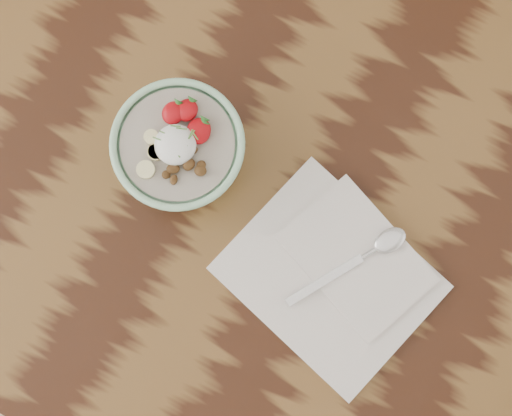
{
  "coord_description": "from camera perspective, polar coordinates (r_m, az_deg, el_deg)",
  "views": [
    {
      "loc": [
        17.62,
        -15.87,
        170.92
      ],
      "look_at": [
        12.51,
        -6.34,
        85.14
      ],
      "focal_mm": 50.0,
      "sensor_mm": 36.0,
      "label": 1
    }
  ],
  "objects": [
    {
      "name": "napkin",
      "position": [
        0.96,
        6.36,
        -5.21
      ],
      "size": [
        30.18,
        26.68,
        1.58
      ],
      "rotation": [
        0.0,
        0.0,
        -0.26
      ],
      "color": "silver",
      "rests_on": "table"
    },
    {
      "name": "spoon",
      "position": [
        0.95,
        9.4,
        -3.37
      ],
      "size": [
        11.14,
        16.75,
        0.96
      ],
      "rotation": [
        0.0,
        0.0,
        -0.54
      ],
      "color": "silver",
      "rests_on": "napkin"
    },
    {
      "name": "breakfast_bowl",
      "position": [
        0.93,
        -6.08,
        4.68
      ],
      "size": [
        16.96,
        16.96,
        11.57
      ],
      "rotation": [
        0.0,
        0.0,
        -0.1
      ],
      "color": "#9FD6AC",
      "rests_on": "table"
    },
    {
      "name": "table",
      "position": [
        1.08,
        -4.29,
        4.77
      ],
      "size": [
        160.0,
        90.0,
        75.0
      ],
      "color": "black",
      "rests_on": "ground"
    }
  ]
}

